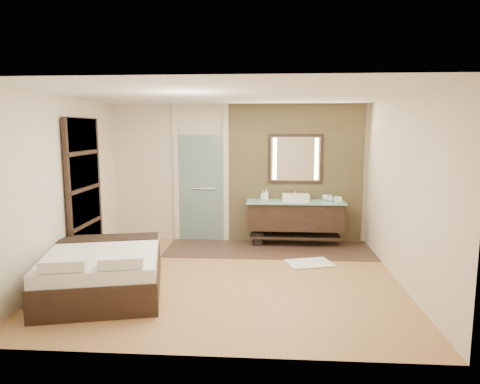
# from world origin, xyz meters

# --- Properties ---
(floor) EXTENTS (5.00, 5.00, 0.00)m
(floor) POSITION_xyz_m (0.00, 0.00, 0.00)
(floor) COLOR #A26C44
(floor) RESTS_ON ground
(tile_strip) EXTENTS (3.80, 1.30, 0.01)m
(tile_strip) POSITION_xyz_m (0.60, 1.60, 0.01)
(tile_strip) COLOR #3C2920
(tile_strip) RESTS_ON floor
(stone_wall) EXTENTS (2.60, 0.08, 2.70)m
(stone_wall) POSITION_xyz_m (1.10, 2.21, 1.35)
(stone_wall) COLOR #A08B5B
(stone_wall) RESTS_ON floor
(vanity) EXTENTS (1.85, 0.55, 0.88)m
(vanity) POSITION_xyz_m (1.10, 1.92, 0.58)
(vanity) COLOR black
(vanity) RESTS_ON stone_wall
(mirror_unit) EXTENTS (1.06, 0.04, 0.96)m
(mirror_unit) POSITION_xyz_m (1.10, 2.16, 1.65)
(mirror_unit) COLOR black
(mirror_unit) RESTS_ON stone_wall
(frosted_door) EXTENTS (1.10, 0.12, 2.70)m
(frosted_door) POSITION_xyz_m (-0.75, 2.20, 1.14)
(frosted_door) COLOR #9FC9C3
(frosted_door) RESTS_ON floor
(shoji_partition) EXTENTS (0.06, 1.20, 2.40)m
(shoji_partition) POSITION_xyz_m (-2.43, 0.60, 1.21)
(shoji_partition) COLOR black
(shoji_partition) RESTS_ON floor
(bed) EXTENTS (1.89, 2.17, 0.72)m
(bed) POSITION_xyz_m (-1.65, -0.68, 0.30)
(bed) COLOR black
(bed) RESTS_ON floor
(bath_mat) EXTENTS (0.84, 0.69, 0.02)m
(bath_mat) POSITION_xyz_m (1.27, 0.75, 0.02)
(bath_mat) COLOR white
(bath_mat) RESTS_ON floor
(waste_bin) EXTENTS (0.23, 0.23, 0.27)m
(waste_bin) POSITION_xyz_m (0.40, 1.85, 0.13)
(waste_bin) COLOR black
(waste_bin) RESTS_ON floor
(tissue_box) EXTENTS (0.13, 0.13, 0.10)m
(tissue_box) POSITION_xyz_m (1.88, 1.82, 0.92)
(tissue_box) COLOR silver
(tissue_box) RESTS_ON vanity
(soap_bottle_a) EXTENTS (0.09, 0.09, 0.22)m
(soap_bottle_a) POSITION_xyz_m (0.54, 1.94, 0.97)
(soap_bottle_a) COLOR white
(soap_bottle_a) RESTS_ON vanity
(soap_bottle_b) EXTENTS (0.10, 0.10, 0.18)m
(soap_bottle_b) POSITION_xyz_m (0.49, 1.99, 0.96)
(soap_bottle_b) COLOR #B2B2B2
(soap_bottle_b) RESTS_ON vanity
(soap_bottle_c) EXTENTS (0.13, 0.13, 0.14)m
(soap_bottle_c) POSITION_xyz_m (1.76, 1.88, 0.93)
(soap_bottle_c) COLOR #A2CBC3
(soap_bottle_c) RESTS_ON vanity
(cup) EXTENTS (0.16, 0.16, 0.11)m
(cup) POSITION_xyz_m (1.69, 2.03, 0.92)
(cup) COLOR white
(cup) RESTS_ON vanity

